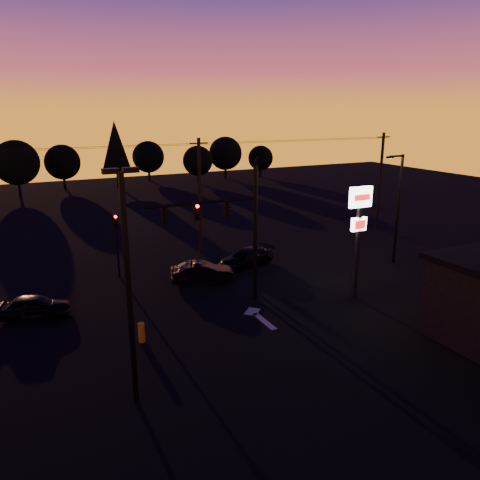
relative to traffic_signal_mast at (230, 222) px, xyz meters
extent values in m
plane|color=black|center=(0.10, -3.99, -4.94)|extent=(120.00, 120.00, 0.00)
cube|color=beige|center=(0.60, -2.99, -4.93)|extent=(0.35, 2.20, 0.01)
cube|color=beige|center=(0.60, -1.59, -4.93)|extent=(1.20, 1.20, 0.01)
cylinder|color=black|center=(1.60, 0.01, -0.94)|extent=(0.24, 0.24, 8.00)
cylinder|color=black|center=(1.60, 0.01, 3.26)|extent=(0.14, 0.52, 0.76)
cylinder|color=black|center=(-1.65, 0.01, 1.26)|extent=(6.50, 0.16, 0.16)
cube|color=black|center=(-0.20, 0.01, 0.76)|extent=(0.32, 0.22, 0.95)
sphere|color=black|center=(-0.20, -0.12, 1.11)|extent=(0.18, 0.18, 0.18)
sphere|color=black|center=(-0.20, -0.12, 0.81)|extent=(0.18, 0.18, 0.18)
sphere|color=black|center=(-0.20, -0.12, 0.51)|extent=(0.18, 0.18, 0.18)
cube|color=black|center=(-2.00, 0.01, 0.76)|extent=(0.32, 0.22, 0.95)
sphere|color=#FF0705|center=(-2.00, -0.12, 1.11)|extent=(0.18, 0.18, 0.18)
sphere|color=black|center=(-2.00, -0.12, 0.81)|extent=(0.18, 0.18, 0.18)
sphere|color=black|center=(-2.00, -0.12, 0.51)|extent=(0.18, 0.18, 0.18)
cube|color=black|center=(-3.80, 0.01, 0.76)|extent=(0.32, 0.22, 0.95)
sphere|color=black|center=(-3.80, -0.12, 1.11)|extent=(0.18, 0.18, 0.18)
sphere|color=black|center=(-3.80, -0.12, 0.81)|extent=(0.18, 0.18, 0.18)
sphere|color=black|center=(-3.80, -0.12, 0.51)|extent=(0.18, 0.18, 0.18)
cube|color=black|center=(1.78, 0.01, -2.34)|extent=(0.22, 0.18, 0.28)
cylinder|color=black|center=(-4.90, 7.51, -3.14)|extent=(0.14, 0.14, 3.60)
cube|color=black|center=(-4.90, 7.51, -1.04)|extent=(0.30, 0.20, 0.90)
sphere|color=#FF0705|center=(-4.90, 7.39, -0.72)|extent=(0.18, 0.18, 0.18)
sphere|color=black|center=(-4.90, 7.39, -1.00)|extent=(0.18, 0.18, 0.18)
sphere|color=black|center=(-4.90, 7.39, -1.28)|extent=(0.18, 0.18, 0.18)
cube|color=black|center=(-7.40, -6.99, -0.44)|extent=(0.18, 0.18, 9.00)
cube|color=black|center=(-7.75, -6.99, 4.11)|extent=(0.55, 0.30, 0.18)
cube|color=black|center=(-7.05, -6.99, 4.11)|extent=(0.55, 0.30, 0.18)
cube|color=black|center=(7.10, -2.49, -1.74)|extent=(0.22, 0.22, 6.40)
cube|color=white|center=(7.10, -2.49, 1.26)|extent=(1.50, 0.25, 1.20)
cube|color=red|center=(7.10, -2.63, 1.26)|extent=(1.10, 0.02, 0.35)
cube|color=white|center=(7.10, -2.49, -0.34)|extent=(1.00, 0.22, 0.80)
cube|color=red|center=(7.10, -2.62, -0.34)|extent=(0.75, 0.02, 0.50)
cylinder|color=black|center=(14.10, 1.51, -0.94)|extent=(0.20, 0.20, 8.00)
cylinder|color=black|center=(13.50, 1.51, 2.96)|extent=(1.20, 0.14, 0.14)
cube|color=black|center=(12.90, 1.51, 2.91)|extent=(0.50, 0.22, 0.14)
plane|color=#FFB759|center=(12.90, 1.51, 2.83)|extent=(0.35, 0.35, 0.00)
cylinder|color=black|center=(2.10, 10.01, -0.44)|extent=(0.26, 0.26, 9.00)
cube|color=black|center=(2.10, 10.01, 3.66)|extent=(1.40, 0.10, 0.10)
cylinder|color=black|center=(20.10, 10.01, -0.44)|extent=(0.26, 0.26, 9.00)
cube|color=black|center=(20.10, 10.01, 3.66)|extent=(1.40, 0.10, 0.10)
cylinder|color=black|center=(-6.90, 9.41, 3.61)|extent=(18.00, 0.02, 0.02)
cylinder|color=black|center=(-6.90, 10.01, 3.66)|extent=(18.00, 0.02, 0.02)
cylinder|color=black|center=(-6.90, 10.61, 3.61)|extent=(18.00, 0.02, 0.02)
cylinder|color=black|center=(11.10, 9.41, 3.61)|extent=(18.00, 0.02, 0.02)
cylinder|color=black|center=(11.10, 10.01, 3.66)|extent=(18.00, 0.02, 0.02)
cylinder|color=black|center=(11.10, 10.61, 3.61)|extent=(18.00, 0.02, 0.02)
cube|color=black|center=(9.10, -7.47, -3.54)|extent=(2.20, 0.05, 1.60)
cylinder|color=#C78A11|center=(-5.94, -2.32, -4.44)|extent=(0.33, 0.33, 0.99)
cylinder|color=black|center=(-9.90, 44.01, -4.06)|extent=(0.36, 0.36, 1.75)
sphere|color=black|center=(-9.90, 44.01, -0.56)|extent=(5.77, 5.78, 5.78)
cylinder|color=black|center=(-3.90, 48.01, -4.19)|extent=(0.36, 0.36, 1.50)
sphere|color=black|center=(-3.90, 48.01, -1.19)|extent=(4.95, 4.95, 4.95)
cylinder|color=black|center=(3.10, 45.01, -3.75)|extent=(0.36, 0.36, 2.38)
cone|color=black|center=(3.10, 45.01, 1.00)|extent=(4.18, 4.18, 7.12)
cylinder|color=black|center=(9.10, 50.01, -4.19)|extent=(0.36, 0.36, 1.50)
sphere|color=black|center=(9.10, 50.01, -1.19)|extent=(4.95, 4.95, 4.95)
cylinder|color=black|center=(15.10, 44.01, -4.25)|extent=(0.36, 0.36, 1.38)
sphere|color=black|center=(15.10, 44.01, -1.50)|extent=(4.54, 4.54, 4.54)
cylinder|color=black|center=(21.10, 47.01, -4.12)|extent=(0.36, 0.36, 1.62)
sphere|color=black|center=(21.10, 47.01, -0.87)|extent=(5.36, 5.36, 5.36)
cylinder|color=black|center=(27.10, 46.01, -4.31)|extent=(0.36, 0.36, 1.25)
sphere|color=black|center=(27.10, 46.01, -1.81)|extent=(4.12, 4.12, 4.12)
imported|color=black|center=(-10.45, 2.98, -4.29)|extent=(4.09, 2.51, 1.30)
imported|color=black|center=(-0.18, 4.01, -4.26)|extent=(4.37, 2.47, 1.36)
imported|color=black|center=(3.89, 5.66, -4.29)|extent=(4.74, 2.84, 1.29)
imported|color=black|center=(11.13, -7.74, -4.23)|extent=(4.42, 5.63, 1.42)
camera|label=1|loc=(-10.81, -23.17, 6.16)|focal=35.00mm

